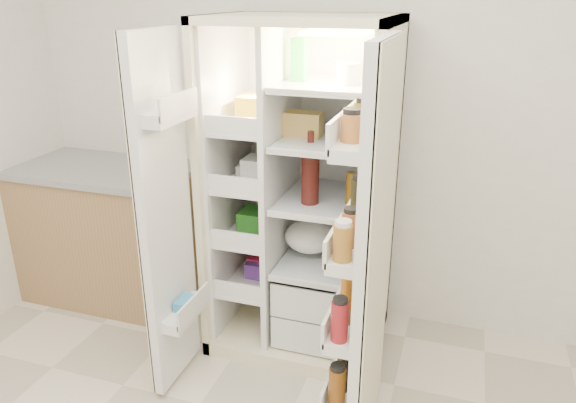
% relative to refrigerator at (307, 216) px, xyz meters
% --- Properties ---
extents(wall_back, '(4.00, 0.02, 2.70)m').
position_rel_refrigerator_xyz_m(wall_back, '(0.13, 0.35, 0.61)').
color(wall_back, white).
rests_on(wall_back, floor).
extents(refrigerator, '(0.92, 0.70, 1.80)m').
position_rel_refrigerator_xyz_m(refrigerator, '(0.00, 0.00, 0.00)').
color(refrigerator, beige).
rests_on(refrigerator, floor).
extents(freezer_door, '(0.15, 0.40, 1.72)m').
position_rel_refrigerator_xyz_m(freezer_door, '(-0.51, -0.60, 0.15)').
color(freezer_door, silver).
rests_on(freezer_door, floor).
extents(fridge_door, '(0.17, 0.58, 1.72)m').
position_rel_refrigerator_xyz_m(fridge_door, '(0.47, -0.69, 0.13)').
color(fridge_door, silver).
rests_on(fridge_door, floor).
extents(kitchen_counter, '(1.22, 0.65, 0.89)m').
position_rel_refrigerator_xyz_m(kitchen_counter, '(-1.38, 0.04, -0.30)').
color(kitchen_counter, '#936F49').
rests_on(kitchen_counter, floor).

